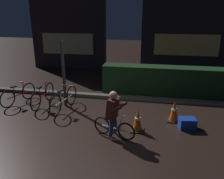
% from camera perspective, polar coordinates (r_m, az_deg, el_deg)
% --- Properties ---
extents(ground_plane, '(40.00, 40.00, 0.00)m').
position_cam_1_polar(ground_plane, '(6.73, -2.66, -8.80)').
color(ground_plane, black).
extents(sidewalk_curb, '(12.00, 0.24, 0.12)m').
position_cam_1_polar(sidewalk_curb, '(8.68, 0.68, -1.81)').
color(sidewalk_curb, '#56544F').
rests_on(sidewalk_curb, ground).
extents(hedge_row, '(4.80, 0.70, 1.08)m').
position_cam_1_polar(hedge_row, '(9.27, 12.72, 2.21)').
color(hedge_row, '#19381C').
rests_on(hedge_row, ground).
extents(storefront_left, '(4.06, 0.54, 4.77)m').
position_cam_1_polar(storefront_left, '(13.19, -10.66, 15.28)').
color(storefront_left, '#262328').
rests_on(storefront_left, ground).
extents(storefront_right, '(4.68, 0.54, 4.67)m').
position_cam_1_polar(storefront_right, '(13.10, 17.96, 14.47)').
color(storefront_right, '#262328').
rests_on(storefront_right, ground).
extents(street_post, '(0.10, 0.10, 2.23)m').
position_cam_1_polar(street_post, '(7.85, -11.73, 3.64)').
color(street_post, '#2D2D33').
rests_on(street_post, ground).
extents(parked_bike_leftmost, '(0.54, 1.48, 0.71)m').
position_cam_1_polar(parked_bike_leftmost, '(8.79, -21.91, -1.13)').
color(parked_bike_leftmost, black).
rests_on(parked_bike_leftmost, ground).
extents(parked_bike_left_mid, '(0.46, 1.65, 0.76)m').
position_cam_1_polar(parked_bike_left_mid, '(8.33, -16.56, -1.44)').
color(parked_bike_left_mid, black).
rests_on(parked_bike_left_mid, ground).
extents(parked_bike_center_left, '(0.46, 1.67, 0.78)m').
position_cam_1_polar(parked_bike_center_left, '(7.76, -11.67, -2.48)').
color(parked_bike_center_left, black).
rests_on(parked_bike_center_left, ground).
extents(traffic_cone_near, '(0.36, 0.36, 0.64)m').
position_cam_1_polar(traffic_cone_near, '(6.36, 6.27, -7.53)').
color(traffic_cone_near, black).
rests_on(traffic_cone_near, ground).
extents(traffic_cone_far, '(0.36, 0.36, 0.63)m').
position_cam_1_polar(traffic_cone_far, '(7.10, 14.92, -5.19)').
color(traffic_cone_far, black).
rests_on(traffic_cone_far, ground).
extents(blue_crate, '(0.49, 0.39, 0.30)m').
position_cam_1_polar(blue_crate, '(6.85, 17.93, -7.87)').
color(blue_crate, '#193DB7').
rests_on(blue_crate, ground).
extents(cyclist, '(1.15, 0.63, 1.25)m').
position_cam_1_polar(cyclist, '(5.93, 0.37, -6.00)').
color(cyclist, black).
rests_on(cyclist, ground).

